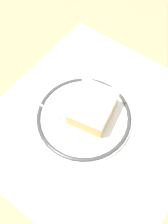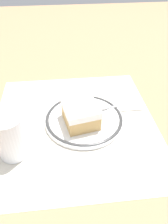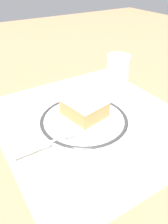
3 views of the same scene
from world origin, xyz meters
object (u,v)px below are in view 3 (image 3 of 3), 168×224
plate (84,121)px  spoon (62,137)px  napkin (54,95)px  cup (117,75)px  cake_slice (84,105)px

plate → spoon: spoon is taller
napkin → plate: bearing=0.3°
spoon → napkin: size_ratio=1.37×
spoon → cup: 0.28m
cake_slice → spoon: bearing=-60.1°
plate → cake_slice: (-0.01, 0.01, 0.03)m
cup → napkin: bearing=-111.2°
plate → napkin: (-0.16, -0.00, -0.01)m
plate → cake_slice: 0.04m
spoon → cup: size_ratio=1.33×
plate → cake_slice: size_ratio=1.95×
plate → cup: (-0.09, 0.17, 0.04)m
cake_slice → spoon: size_ratio=0.76×
plate → spoon: (0.03, -0.08, 0.01)m
cake_slice → cup: 0.18m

